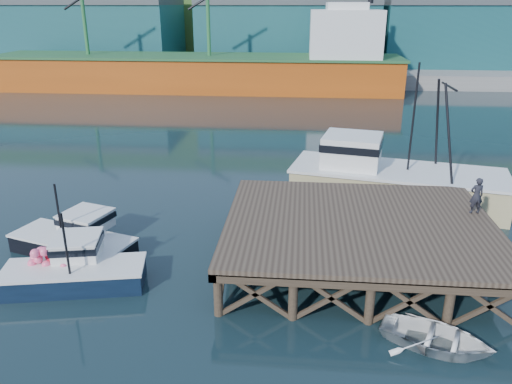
# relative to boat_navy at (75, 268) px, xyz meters

# --- Properties ---
(ground) EXTENTS (300.00, 300.00, 0.00)m
(ground) POSITION_rel_boat_navy_xyz_m (6.63, 2.99, -0.73)
(ground) COLOR black
(ground) RESTS_ON ground
(wharf) EXTENTS (12.00, 10.00, 2.62)m
(wharf) POSITION_rel_boat_navy_xyz_m (12.13, 2.80, 1.21)
(wharf) COLOR brown
(wharf) RESTS_ON ground
(far_quay) EXTENTS (160.00, 40.00, 2.00)m
(far_quay) POSITION_rel_boat_navy_xyz_m (6.63, 72.99, 0.27)
(far_quay) COLOR gray
(far_quay) RESTS_ON ground
(warehouse_left) EXTENTS (32.00, 16.00, 9.00)m
(warehouse_left) POSITION_rel_boat_navy_xyz_m (-28.37, 67.99, 5.77)
(warehouse_left) COLOR #1B575B
(warehouse_left) RESTS_ON far_quay
(warehouse_mid) EXTENTS (28.00, 16.00, 9.00)m
(warehouse_mid) POSITION_rel_boat_navy_xyz_m (6.63, 67.99, 5.77)
(warehouse_mid) COLOR #1B575B
(warehouse_mid) RESTS_ON far_quay
(warehouse_right) EXTENTS (30.00, 16.00, 9.00)m
(warehouse_right) POSITION_rel_boat_navy_xyz_m (36.63, 67.99, 5.77)
(warehouse_right) COLOR #1B575B
(warehouse_right) RESTS_ON far_quay
(cargo_ship) EXTENTS (55.50, 10.00, 13.75)m
(cargo_ship) POSITION_rel_boat_navy_xyz_m (-1.83, 50.99, 2.58)
(cargo_ship) COLOR #C04E12
(cargo_ship) RESTS_ON ground
(hillside) EXTENTS (220.00, 50.00, 22.00)m
(hillside) POSITION_rel_boat_navy_xyz_m (6.63, 102.99, 10.27)
(hillside) COLOR #2D511E
(hillside) RESTS_ON ground
(boat_navy) EXTENTS (6.14, 3.78, 3.65)m
(boat_navy) POSITION_rel_boat_navy_xyz_m (0.00, 0.00, 0.00)
(boat_navy) COLOR #0E1D33
(boat_navy) RESTS_ON ground
(boat_black) EXTENTS (6.45, 5.35, 3.75)m
(boat_black) POSITION_rel_boat_navy_xyz_m (-1.26, 2.91, -0.04)
(boat_black) COLOR black
(boat_black) RESTS_ON ground
(trawler) EXTENTS (13.03, 6.97, 8.28)m
(trawler) POSITION_rel_boat_navy_xyz_m (14.86, 10.72, 0.97)
(trawler) COLOR #C8BA81
(trawler) RESTS_ON ground
(dinghy) EXTENTS (4.58, 3.99, 0.79)m
(dinghy) POSITION_rel_boat_navy_xyz_m (14.31, -2.95, -0.34)
(dinghy) COLOR white
(dinghy) RESTS_ON ground
(dockworker) EXTENTS (0.68, 0.49, 1.73)m
(dockworker) POSITION_rel_boat_navy_xyz_m (17.53, 4.38, 2.26)
(dockworker) COLOR black
(dockworker) RESTS_ON wharf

